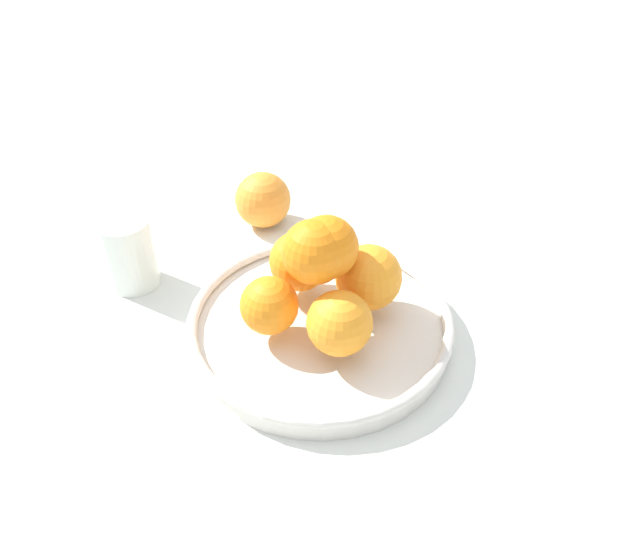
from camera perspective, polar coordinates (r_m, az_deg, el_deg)
The scene contains 5 objects.
ground_plane at distance 0.76m, azimuth 0.00°, elevation -5.85°, with size 4.00×4.00×0.00m, color silver.
fruit_bowl at distance 0.75m, azimuth 0.00°, elevation -4.94°, with size 0.32×0.32×0.03m.
orange_pile at distance 0.70m, azimuth 0.31°, elevation -0.50°, with size 0.19×0.19×0.13m.
stray_orange at distance 0.93m, azimuth -5.24°, elevation 6.50°, with size 0.08×0.08×0.08m, color orange.
drinking_glass at distance 0.84m, azimuth -17.06°, elevation 1.61°, with size 0.07×0.07×0.10m, color silver.
Camera 1 is at (-0.31, -0.45, 0.53)m, focal length 35.00 mm.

